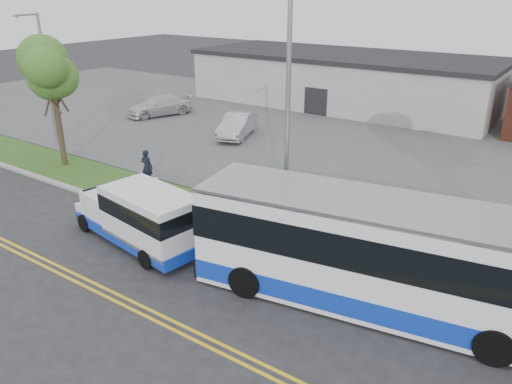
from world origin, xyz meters
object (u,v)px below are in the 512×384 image
Objects in this scene: tree_west at (51,75)px; parked_car_a at (237,125)px; transit_bus at (396,259)px; streetlight_near at (287,112)px; streetlight_far at (45,75)px; pedestrian at (147,167)px; shuttle_bus at (142,215)px; parked_car_b at (159,106)px.

parked_car_a is (4.68, 10.24, -4.25)m from tree_west.
streetlight_near is at bearing 148.81° from transit_bus.
tree_west is at bearing -28.98° from streetlight_far.
streetlight_far is at bearing 151.02° from tree_west.
pedestrian is (-8.86, 1.05, -4.23)m from streetlight_near.
shuttle_bus is at bearing -20.86° from tree_west.
streetlight_far is (-19.00, 2.69, -0.76)m from streetlight_near.
streetlight_far is 1.71× the size of parked_car_a.
pedestrian is (10.14, -1.64, -3.48)m from streetlight_far.
streetlight_far reaches higher than transit_bus.
shuttle_bus is at bearing 124.65° from pedestrian.
shuttle_bus is 1.41× the size of parked_car_a.
transit_bus reaches higher than parked_car_b.
tree_west is 0.86× the size of streetlight_far.
streetlight_far is 4.45× the size of pedestrian.
streetlight_far is at bearing -156.44° from parked_car_a.
tree_west is 12.16m from shuttle_bus.
transit_bus is (24.29, -4.82, -2.69)m from streetlight_far.
parked_car_a is 8.81m from parked_car_b.
transit_bus reaches higher than pedestrian.
parked_car_b is (-14.81, 15.76, -0.45)m from shuttle_bus.
parked_car_b is (-8.70, 1.41, -0.02)m from parked_car_a.
transit_bus is 2.50× the size of parked_car_b.
shuttle_bus is (-4.21, -3.64, -3.93)m from streetlight_near.
transit_bus is at bearing -21.91° from streetlight_near.
tree_west is 20.73m from transit_bus.
tree_west is 3.84× the size of pedestrian.
transit_bus is (5.29, -2.13, -3.45)m from streetlight_near.
streetlight_far is 10.85m from pedestrian.
parked_car_b is (-19.02, 12.12, -4.38)m from streetlight_near.
pedestrian is at bearing 173.27° from streetlight_near.
streetlight_near is at bearing -8.05° from streetlight_far.
shuttle_bus reaches higher than parked_car_a.
transit_bus is (9.51, 1.51, 0.48)m from shuttle_bus.
tree_west is 15.01m from streetlight_near.
parked_car_a is at bearing 121.62° from shuttle_bus.
tree_west is 7.42m from pedestrian.
streetlight_near is 0.73× the size of transit_bus.
streetlight_near reaches higher than shuttle_bus.
shuttle_bus is at bearing -24.54° from parked_car_b.
shuttle_bus reaches higher than pedestrian.
tree_west reaches higher than parked_car_b.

